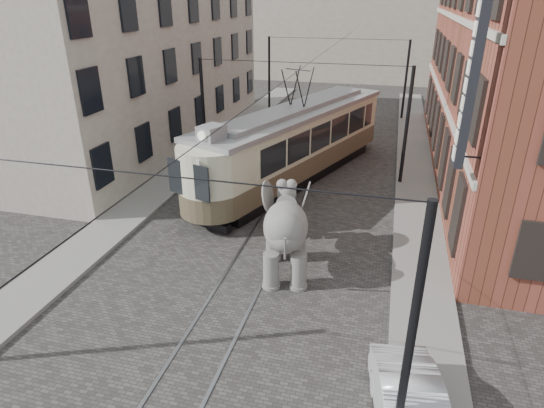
# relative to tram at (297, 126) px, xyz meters

# --- Properties ---
(ground) EXTENTS (120.00, 120.00, 0.00)m
(ground) POSITION_rel_tram_xyz_m (0.24, -5.42, -2.87)
(ground) COLOR #423F3C
(tram_rails) EXTENTS (1.54, 80.00, 0.02)m
(tram_rails) POSITION_rel_tram_xyz_m (0.24, -5.42, -2.86)
(tram_rails) COLOR slate
(tram_rails) RESTS_ON ground
(sidewalk_right) EXTENTS (2.00, 60.00, 0.15)m
(sidewalk_right) POSITION_rel_tram_xyz_m (6.24, -5.42, -2.80)
(sidewalk_right) COLOR slate
(sidewalk_right) RESTS_ON ground
(sidewalk_left) EXTENTS (2.00, 60.00, 0.15)m
(sidewalk_left) POSITION_rel_tram_xyz_m (-6.26, -5.42, -2.80)
(sidewalk_left) COLOR slate
(sidewalk_left) RESTS_ON ground
(brick_building) EXTENTS (8.00, 26.00, 12.00)m
(brick_building) POSITION_rel_tram_xyz_m (11.24, 3.58, 3.13)
(brick_building) COLOR brown
(brick_building) RESTS_ON ground
(stucco_building) EXTENTS (7.00, 24.00, 10.00)m
(stucco_building) POSITION_rel_tram_xyz_m (-10.76, 4.58, 2.13)
(stucco_building) COLOR gray
(stucco_building) RESTS_ON ground
(distant_block) EXTENTS (28.00, 10.00, 14.00)m
(distant_block) POSITION_rel_tram_xyz_m (0.24, 34.58, 4.13)
(distant_block) COLOR gray
(distant_block) RESTS_ON ground
(catenary) EXTENTS (11.00, 30.20, 6.00)m
(catenary) POSITION_rel_tram_xyz_m (0.04, -0.42, 0.13)
(catenary) COLOR black
(catenary) RESTS_ON ground
(tram) EXTENTS (7.84, 14.60, 5.74)m
(tram) POSITION_rel_tram_xyz_m (0.00, 0.00, 0.00)
(tram) COLOR #BEBB9A
(tram) RESTS_ON ground
(elephant) EXTENTS (3.53, 5.14, 2.88)m
(elephant) POSITION_rel_tram_xyz_m (1.55, -9.10, -1.43)
(elephant) COLOR #5F5C57
(elephant) RESTS_ON ground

